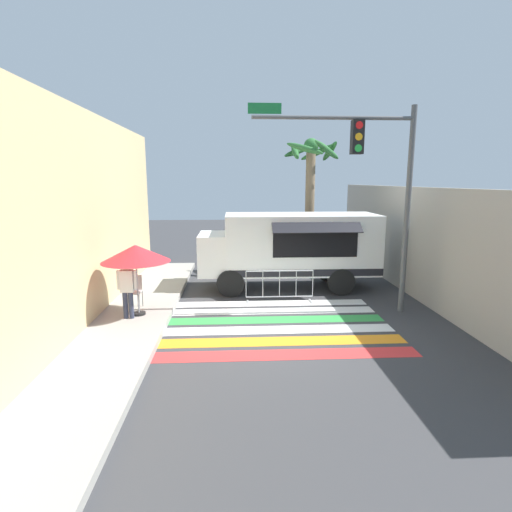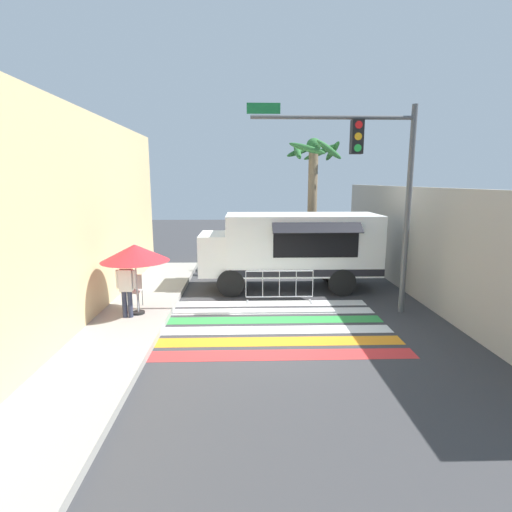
% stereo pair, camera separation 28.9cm
% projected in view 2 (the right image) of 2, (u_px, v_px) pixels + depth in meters
% --- Properties ---
extents(ground_plane, '(60.00, 60.00, 0.00)m').
position_uv_depth(ground_plane, '(269.00, 331.00, 10.35)').
color(ground_plane, '#38383A').
extents(sidewalk_left, '(4.40, 16.00, 0.17)m').
position_uv_depth(sidewalk_left, '(76.00, 330.00, 10.19)').
color(sidewalk_left, '#99968E').
rests_on(sidewalk_left, ground_plane).
extents(building_left_facade, '(0.25, 16.00, 5.64)m').
position_uv_depth(building_left_facade, '(71.00, 223.00, 9.69)').
color(building_left_facade, '#DBBC84').
rests_on(building_left_facade, ground_plane).
extents(concrete_wall_right, '(0.20, 16.00, 3.63)m').
position_uv_depth(concrete_wall_right, '(418.00, 243.00, 13.12)').
color(concrete_wall_right, '#A39E93').
rests_on(concrete_wall_right, ground_plane).
extents(crosswalk_painted, '(6.40, 4.36, 0.01)m').
position_uv_depth(crosswalk_painted, '(268.00, 325.00, 10.76)').
color(crosswalk_painted, red).
rests_on(crosswalk_painted, ground_plane).
extents(food_truck, '(6.24, 2.54, 2.68)m').
position_uv_depth(food_truck, '(288.00, 246.00, 14.11)').
color(food_truck, white).
rests_on(food_truck, ground_plane).
extents(traffic_signal_pole, '(4.63, 0.29, 5.86)m').
position_uv_depth(traffic_signal_pole, '(377.00, 173.00, 11.04)').
color(traffic_signal_pole, '#515456').
rests_on(traffic_signal_pole, ground_plane).
extents(patio_umbrella, '(1.85, 1.85, 1.96)m').
position_uv_depth(patio_umbrella, '(135.00, 253.00, 10.83)').
color(patio_umbrella, black).
rests_on(patio_umbrella, sidewalk_left).
extents(folding_chair, '(0.44, 0.44, 0.94)m').
position_uv_depth(folding_chair, '(134.00, 288.00, 11.68)').
color(folding_chair, '#4C4C51').
rests_on(folding_chair, sidewalk_left).
extents(vendor_person, '(0.53, 0.21, 1.57)m').
position_uv_depth(vendor_person, '(126.00, 286.00, 10.70)').
color(vendor_person, '#2D3347').
rests_on(vendor_person, sidewalk_left).
extents(barricade_front, '(2.15, 0.44, 1.05)m').
position_uv_depth(barricade_front, '(279.00, 287.00, 12.66)').
color(barricade_front, '#B7BABF').
rests_on(barricade_front, ground_plane).
extents(palm_tree, '(2.36, 2.47, 5.52)m').
position_uv_depth(palm_tree, '(313.00, 181.00, 16.33)').
color(palm_tree, '#7A664C').
rests_on(palm_tree, ground_plane).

